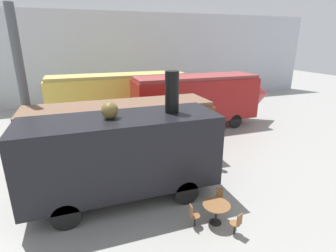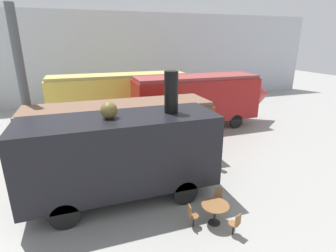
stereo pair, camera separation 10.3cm
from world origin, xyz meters
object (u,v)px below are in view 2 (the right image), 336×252
at_px(cafe_table_near, 215,208).
at_px(visitor_person, 216,153).
at_px(passenger_coach_wooden, 121,129).
at_px(steam_locomotive, 122,152).
at_px(cafe_chair_0, 218,198).
at_px(streamlined_locomotive, 206,97).
at_px(passenger_coach_vintage, 120,94).

xyz_separation_m(cafe_table_near, visitor_person, (2.10, 3.78, 0.24)).
height_order(passenger_coach_wooden, cafe_table_near, passenger_coach_wooden).
distance_m(steam_locomotive, cafe_chair_0, 4.16).
relative_size(passenger_coach_wooden, steam_locomotive, 1.26).
bearing_deg(cafe_table_near, steam_locomotive, 136.50).
height_order(streamlined_locomotive, passenger_coach_wooden, streamlined_locomotive).
distance_m(cafe_table_near, visitor_person, 4.33).
bearing_deg(visitor_person, cafe_chair_0, -117.23).
bearing_deg(cafe_table_near, passenger_coach_vintage, 94.62).
relative_size(passenger_coach_vintage, visitor_person, 6.67).
relative_size(steam_locomotive, cafe_table_near, 7.65).
distance_m(passenger_coach_vintage, cafe_table_near, 13.92).
bearing_deg(passenger_coach_wooden, streamlined_locomotive, 31.10).
distance_m(passenger_coach_wooden, visitor_person, 5.06).
bearing_deg(passenger_coach_vintage, passenger_coach_wooden, -98.61).
xyz_separation_m(streamlined_locomotive, cafe_table_near, (-4.82, -10.39, -1.60)).
xyz_separation_m(streamlined_locomotive, steam_locomotive, (-7.61, -7.74, -0.12)).
xyz_separation_m(streamlined_locomotive, cafe_chair_0, (-4.30, -9.69, -1.73)).
height_order(steam_locomotive, cafe_table_near, steam_locomotive).
xyz_separation_m(streamlined_locomotive, passenger_coach_wooden, (-7.10, -4.28, -0.34)).
relative_size(passenger_coach_wooden, cafe_table_near, 9.63).
bearing_deg(steam_locomotive, cafe_chair_0, -30.57).
xyz_separation_m(cafe_chair_0, visitor_person, (1.58, 3.08, 0.36)).
relative_size(streamlined_locomotive, cafe_chair_0, 12.81).
height_order(streamlined_locomotive, visitor_person, streamlined_locomotive).
xyz_separation_m(passenger_coach_wooden, cafe_table_near, (2.28, -6.10, -1.27)).
bearing_deg(cafe_chair_0, passenger_coach_vintage, -136.39).
bearing_deg(passenger_coach_vintage, visitor_person, -72.21).
xyz_separation_m(passenger_coach_vintage, streamlined_locomotive, (5.93, -3.40, 0.02)).
bearing_deg(cafe_table_near, passenger_coach_wooden, 110.46).
relative_size(cafe_table_near, cafe_chair_0, 1.13).
height_order(passenger_coach_vintage, streamlined_locomotive, streamlined_locomotive).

